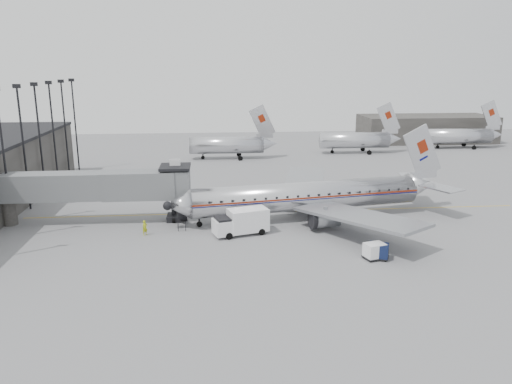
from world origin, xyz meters
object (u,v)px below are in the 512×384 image
baggage_cart_white (375,251)px  ramp_worker (145,228)px  service_van (241,221)px  airliner (312,196)px  baggage_cart_navy (379,251)px

baggage_cart_white → ramp_worker: bearing=141.6°
service_van → ramp_worker: (-10.13, 0.65, -0.62)m
airliner → ramp_worker: bearing=-176.2°
baggage_cart_white → service_van: bearing=129.0°
airliner → service_van: size_ratio=5.43×
airliner → service_van: 10.03m
airliner → ramp_worker: 19.28m
service_van → baggage_cart_navy: 14.59m
baggage_cart_navy → service_van: bearing=170.0°
airliner → baggage_cart_white: bearing=-85.6°
airliner → service_van: airliner is taller
airliner → service_van: (-8.53, -5.13, -1.25)m
airliner → baggage_cart_navy: size_ratio=14.82×
baggage_cart_white → ramp_worker: 23.59m
service_van → baggage_cart_white: (11.83, -7.98, -0.63)m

